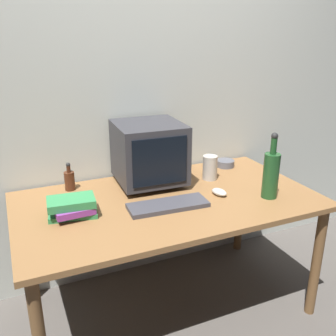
{
  "coord_description": "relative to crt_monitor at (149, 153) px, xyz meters",
  "views": [
    {
      "loc": [
        -0.77,
        -1.74,
        1.6
      ],
      "look_at": [
        0.0,
        0.0,
        0.9
      ],
      "focal_mm": 40.73,
      "sensor_mm": 36.0,
      "label": 1
    }
  ],
  "objects": [
    {
      "name": "back_wall",
      "position": [
        0.01,
        0.26,
        0.34
      ],
      "size": [
        4.0,
        0.08,
        2.5
      ],
      "primitive_type": "cube",
      "color": "beige",
      "rests_on": "ground"
    },
    {
      "name": "desk",
      "position": [
        0.01,
        -0.25,
        -0.27
      ],
      "size": [
        1.63,
        0.89,
        0.72
      ],
      "color": "olive",
      "rests_on": "ground"
    },
    {
      "name": "computer_mouse",
      "position": [
        0.3,
        -0.32,
        -0.17
      ],
      "size": [
        0.08,
        0.11,
        0.04
      ],
      "primitive_type": "ellipsoid",
      "rotation": [
        0.0,
        0.0,
        0.24
      ],
      "color": "beige",
      "rests_on": "desk"
    },
    {
      "name": "book_stack",
      "position": [
        -0.5,
        -0.25,
        -0.14
      ],
      "size": [
        0.25,
        0.17,
        0.1
      ],
      "color": "#33894C",
      "rests_on": "desk"
    },
    {
      "name": "ground_plane",
      "position": [
        0.01,
        -0.25,
        -0.91
      ],
      "size": [
        6.0,
        6.0,
        0.0
      ],
      "primitive_type": "plane",
      "color": "#56514C"
    },
    {
      "name": "crt_monitor",
      "position": [
        0.0,
        0.0,
        0.0
      ],
      "size": [
        0.4,
        0.4,
        0.37
      ],
      "color": "#333338",
      "rests_on": "desk"
    },
    {
      "name": "metal_canister",
      "position": [
        0.37,
        -0.08,
        -0.12
      ],
      "size": [
        0.09,
        0.09,
        0.15
      ],
      "primitive_type": "cylinder",
      "color": "#B7B2A8",
      "rests_on": "desk"
    },
    {
      "name": "keyboard",
      "position": [
        -0.03,
        -0.35,
        -0.18
      ],
      "size": [
        0.43,
        0.17,
        0.02
      ],
      "primitive_type": "cube",
      "rotation": [
        0.0,
        0.0,
        -0.06
      ],
      "color": "#3F3F47",
      "rests_on": "desk"
    },
    {
      "name": "bottle_short",
      "position": [
        -0.46,
        0.09,
        -0.13
      ],
      "size": [
        0.06,
        0.06,
        0.17
      ],
      "color": "#472314",
      "rests_on": "desk"
    },
    {
      "name": "cd_spindle",
      "position": [
        0.58,
        0.07,
        -0.17
      ],
      "size": [
        0.12,
        0.12,
        0.04
      ],
      "primitive_type": "cylinder",
      "color": "#595B66",
      "rests_on": "desk"
    },
    {
      "name": "bottle_tall",
      "position": [
        0.53,
        -0.45,
        -0.05
      ],
      "size": [
        0.09,
        0.09,
        0.37
      ],
      "color": "#1E4C23",
      "rests_on": "desk"
    }
  ]
}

